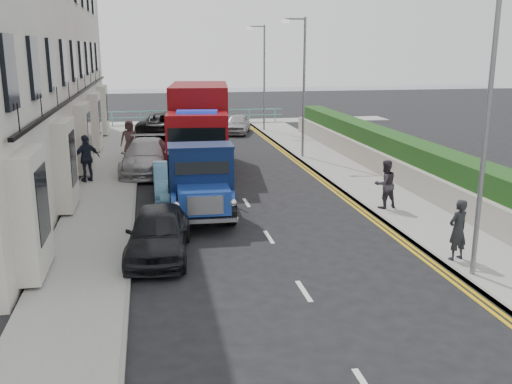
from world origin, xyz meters
name	(u,v)px	position (x,y,z in m)	size (l,w,h in m)	color
ground	(284,261)	(0.00, 0.00, 0.00)	(120.00, 120.00, 0.00)	black
pavement_west	(106,188)	(-5.20, 9.00, 0.06)	(2.40, 38.00, 0.12)	gray
pavement_east	(355,178)	(5.30, 9.00, 0.06)	(2.60, 38.00, 0.12)	gray
promenade	(195,123)	(0.00, 29.00, 0.06)	(30.00, 2.50, 0.12)	gray
sea_plane	(175,93)	(0.00, 60.00, 0.00)	(120.00, 120.00, 0.00)	slate
garden_east	(397,157)	(7.21, 9.00, 0.90)	(1.45, 28.00, 1.75)	#B2AD9E
seafront_railing	(196,117)	(0.00, 28.20, 0.58)	(13.00, 0.08, 1.11)	#59B2A5
lamp_near	(483,117)	(4.18, -2.00, 4.00)	(1.23, 0.18, 7.00)	slate
lamp_mid	(302,80)	(4.18, 14.00, 4.00)	(1.23, 0.18, 7.00)	slate
lamp_far	(262,72)	(4.18, 24.00, 4.00)	(1.23, 0.18, 7.00)	slate
bedford_lorry	(201,185)	(-1.80, 4.36, 1.14)	(2.23, 5.31, 2.48)	black
red_lorry	(200,126)	(-1.13, 12.13, 2.08)	(3.36, 7.68, 3.90)	black
parked_car_front	(158,232)	(-3.28, 1.00, 0.68)	(1.61, 4.00, 1.36)	black
parked_car_mid	(173,182)	(-2.60, 7.00, 0.68)	(1.44, 4.14, 1.36)	#5994BF
parked_car_rear	(146,157)	(-3.60, 12.00, 0.75)	(2.09, 5.14, 1.49)	#A7A6AA
seafront_car_left	(165,124)	(-2.38, 22.91, 0.80)	(2.67, 5.79, 1.61)	black
seafront_car_right	(237,124)	(2.37, 23.45, 0.64)	(1.50, 3.73, 1.27)	#A4A3A8
pedestrian_east_near	(458,230)	(4.40, -1.02, 0.93)	(0.59, 0.39, 1.63)	black
pedestrian_east_far	(385,184)	(4.54, 4.05, 0.96)	(0.82, 0.64, 1.69)	#312C36
pedestrian_west_near	(87,158)	(-6.00, 10.16, 1.10)	(1.14, 0.48, 1.95)	black
pedestrian_west_far	(130,139)	(-4.40, 15.28, 1.07)	(0.93, 0.60, 1.89)	#463332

